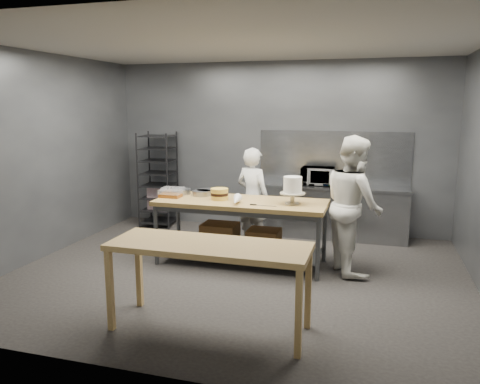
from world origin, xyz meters
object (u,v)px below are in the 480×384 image
object	(u,v)px
near_counter	(209,252)
chef_right	(353,204)
microwave	(318,176)
layer_cake	(220,194)
speed_rack	(158,180)
chef_behind	(253,198)
frosted_cake_stand	(293,187)
work_table	(240,224)

from	to	relation	value
near_counter	chef_right	world-z (taller)	chef_right
microwave	near_counter	bearing A→B (deg)	-99.03
layer_cake	microwave	bearing A→B (deg)	56.55
chef_right	layer_cake	size ratio (longest dim) A/B	7.53
speed_rack	chef_right	world-z (taller)	chef_right
chef_behind	microwave	distance (m)	1.31
near_counter	chef_behind	xyz separation A→B (m)	(-0.30, 2.83, -0.02)
speed_rack	frosted_cake_stand	distance (m)	3.31
work_table	speed_rack	bearing A→B (deg)	141.47
chef_behind	chef_right	size ratio (longest dim) A/B	0.86
near_counter	chef_behind	size ratio (longest dim) A/B	1.26
speed_rack	frosted_cake_stand	size ratio (longest dim) A/B	4.66
chef_right	layer_cake	world-z (taller)	chef_right
chef_behind	microwave	xyz separation A→B (m)	(0.90, 0.92, 0.25)
chef_behind	chef_right	world-z (taller)	chef_right
chef_right	speed_rack	bearing A→B (deg)	43.64
speed_rack	microwave	bearing A→B (deg)	1.55
near_counter	chef_behind	world-z (taller)	chef_behind
work_table	microwave	bearing A→B (deg)	63.32
chef_behind	layer_cake	size ratio (longest dim) A/B	6.46
microwave	chef_right	bearing A→B (deg)	-67.09
frosted_cake_stand	speed_rack	bearing A→B (deg)	149.05
speed_rack	chef_right	xyz separation A→B (m)	(3.63, -1.53, 0.07)
work_table	layer_cake	xyz separation A→B (m)	(-0.29, -0.03, 0.43)
speed_rack	microwave	size ratio (longest dim) A/B	3.23
chef_behind	frosted_cake_stand	size ratio (longest dim) A/B	4.24
chef_right	microwave	distance (m)	1.75
layer_cake	speed_rack	bearing A→B (deg)	136.66
chef_right	microwave	world-z (taller)	chef_right
microwave	layer_cake	distance (m)	2.11
near_counter	layer_cake	distance (m)	2.08
speed_rack	chef_right	size ratio (longest dim) A/B	0.94
chef_behind	chef_right	bearing A→B (deg)	176.82
microwave	speed_rack	bearing A→B (deg)	-178.45
work_table	speed_rack	distance (m)	2.67
work_table	near_counter	size ratio (longest dim) A/B	1.20
speed_rack	work_table	bearing A→B (deg)	-38.53
microwave	frosted_cake_stand	distance (m)	1.78
speed_rack	chef_behind	bearing A→B (deg)	-22.34
chef_right	chef_behind	bearing A→B (deg)	42.95
near_counter	microwave	bearing A→B (deg)	80.97
chef_behind	speed_rack	bearing A→B (deg)	-1.96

